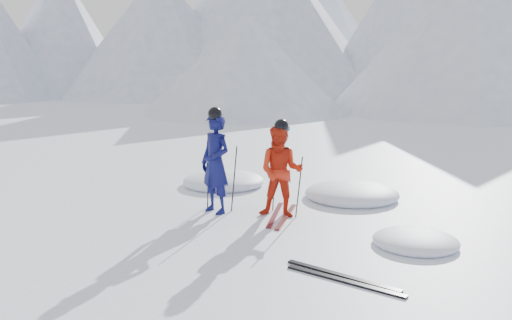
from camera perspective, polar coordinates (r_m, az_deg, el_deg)
The scene contains 12 objects.
ground at distance 8.65m, azimuth 8.57°, elevation -8.87°, with size 160.00×160.00×0.00m, color white.
skier_blue at distance 10.21m, azimuth -4.29°, elevation -0.35°, with size 0.69×0.46×1.90m, color #0C0E4A.
skier_red at distance 9.93m, azimuth 2.65°, elevation -1.20°, with size 0.83×0.65×1.71m, color red.
pole_blue_left at distance 10.57m, azimuth -5.06°, elevation -1.75°, with size 0.02×0.02×1.27m, color black.
pole_blue_right at distance 10.32m, azimuth -2.32°, elevation -2.01°, with size 0.02×0.02×1.27m, color black.
pole_red_left at distance 10.35m, azimuth 1.91°, elevation -2.34°, with size 0.02×0.02×1.14m, color black.
pole_red_right at distance 9.97m, azimuth 4.56°, elevation -2.85°, with size 0.02×0.02×1.14m, color black.
ski_worn_left at distance 10.18m, azimuth 2.03°, elevation -5.76°, with size 0.09×1.70×0.03m, color black.
ski_worn_right at distance 10.07m, azimuth 3.20°, elevation -5.96°, with size 0.09×1.70×0.03m, color black.
ski_loose_a at distance 7.46m, azimuth 9.01°, elevation -11.92°, with size 0.09×1.70×0.03m, color black.
ski_loose_b at distance 7.29m, azimuth 9.25°, elevation -12.45°, with size 0.09×1.70×0.03m, color black.
snow_lumps at distance 11.59m, azimuth 4.77°, elevation -3.91°, with size 6.68×3.92×0.44m.
Camera 1 is at (3.37, -7.46, 2.79)m, focal length 38.00 mm.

